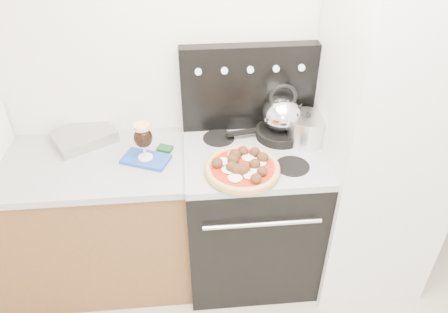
{
  "coord_description": "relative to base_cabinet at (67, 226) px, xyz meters",
  "views": [
    {
      "loc": [
        -0.26,
        -0.75,
        2.29
      ],
      "look_at": [
        -0.1,
        1.05,
        0.99
      ],
      "focal_mm": 35.0,
      "sensor_mm": 36.0,
      "label": 1
    }
  ],
  "objects": [
    {
      "name": "pizza_pan",
      "position": [
        1.02,
        -0.21,
        0.5
      ],
      "size": [
        0.4,
        0.4,
        0.01
      ],
      "primitive_type": "cylinder",
      "rotation": [
        0.0,
        0.0,
        -0.17
      ],
      "color": "black",
      "rests_on": "cooktop"
    },
    {
      "name": "room_shell",
      "position": [
        1.02,
        -0.91,
        0.82
      ],
      "size": [
        3.52,
        3.01,
        2.52
      ],
      "color": "#B4AC9B",
      "rests_on": "ground"
    },
    {
      "name": "tea_kettle",
      "position": [
        1.28,
        0.11,
        0.66
      ],
      "size": [
        0.22,
        0.22,
        0.23
      ],
      "primitive_type": null,
      "rotation": [
        0.0,
        0.0,
        0.04
      ],
      "color": "silver",
      "rests_on": "skillet"
    },
    {
      "name": "skillet",
      "position": [
        1.28,
        0.11,
        0.51
      ],
      "size": [
        0.31,
        0.31,
        0.05
      ],
      "primitive_type": "cylinder",
      "rotation": [
        0.0,
        0.0,
        0.13
      ],
      "color": "black",
      "rests_on": "cooktop"
    },
    {
      "name": "backguard",
      "position": [
        1.1,
        0.25,
        0.74
      ],
      "size": [
        0.76,
        0.08,
        0.5
      ],
      "primitive_type": "cube",
      "color": "black",
      "rests_on": "cooktop"
    },
    {
      "name": "stock_pot",
      "position": [
        1.41,
        0.05,
        0.57
      ],
      "size": [
        0.25,
        0.25,
        0.15
      ],
      "primitive_type": "cylinder",
      "rotation": [
        0.0,
        0.0,
        -0.19
      ],
      "color": "silver",
      "rests_on": "cooktop"
    },
    {
      "name": "base_cabinet",
      "position": [
        0.0,
        0.0,
        0.0
      ],
      "size": [
        1.45,
        0.6,
        0.86
      ],
      "primitive_type": "cube",
      "color": "brown",
      "rests_on": "ground"
    },
    {
      "name": "countertop",
      "position": [
        0.0,
        0.0,
        0.45
      ],
      "size": [
        1.48,
        0.63,
        0.04
      ],
      "primitive_type": "cube",
      "color": "#A9A9AE",
      "rests_on": "base_cabinet"
    },
    {
      "name": "fridge",
      "position": [
        1.8,
        -0.05,
        0.52
      ],
      "size": [
        0.64,
        0.68,
        1.9
      ],
      "primitive_type": "cube",
      "color": "silver",
      "rests_on": "ground"
    },
    {
      "name": "pizza",
      "position": [
        1.02,
        -0.21,
        0.53
      ],
      "size": [
        0.47,
        0.47,
        0.05
      ],
      "primitive_type": null,
      "rotation": [
        0.0,
        0.0,
        0.28
      ],
      "color": "tan",
      "rests_on": "pizza_pan"
    },
    {
      "name": "beer_glass",
      "position": [
        0.52,
        -0.03,
        0.6
      ],
      "size": [
        0.11,
        0.11,
        0.21
      ],
      "primitive_type": null,
      "rotation": [
        0.0,
        0.0,
        0.17
      ],
      "color": "black",
      "rests_on": "oven_mitt"
    },
    {
      "name": "oven_mitt",
      "position": [
        0.52,
        -0.03,
        0.48
      ],
      "size": [
        0.28,
        0.23,
        0.02
      ],
      "primitive_type": "cube",
      "rotation": [
        0.0,
        0.0,
        -0.4
      ],
      "color": "#2147A4",
      "rests_on": "countertop"
    },
    {
      "name": "stove_body",
      "position": [
        1.1,
        -0.02,
        0.01
      ],
      "size": [
        0.76,
        0.65,
        0.88
      ],
      "primitive_type": "cube",
      "color": "black",
      "rests_on": "ground"
    },
    {
      "name": "foil_sheet",
      "position": [
        0.16,
        0.19,
        0.5
      ],
      "size": [
        0.4,
        0.37,
        0.06
      ],
      "primitive_type": "cube",
      "rotation": [
        0.0,
        0.0,
        0.54
      ],
      "color": "silver",
      "rests_on": "countertop"
    },
    {
      "name": "cooktop",
      "position": [
        1.1,
        -0.02,
        0.47
      ],
      "size": [
        0.76,
        0.65,
        0.04
      ],
      "primitive_type": "cube",
      "color": "#ADADB2",
      "rests_on": "stove_body"
    }
  ]
}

